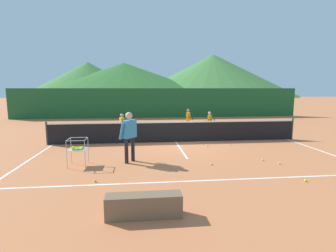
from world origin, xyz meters
TOP-DOWN VIEW (x-y plane):
  - ground_plane at (0.00, 0.00)m, footprint 120.00×120.00m
  - line_baseline_near at (0.00, -5.24)m, footprint 11.21×0.08m
  - line_baseline_far at (0.00, 5.70)m, footprint 11.21×0.08m
  - line_sideline_west at (-5.61, 0.00)m, footprint 0.08×10.94m
  - line_sideline_east at (5.61, 0.00)m, footprint 0.08×10.94m
  - line_service_center at (0.00, 0.00)m, footprint 0.08×6.04m
  - tennis_net at (0.00, 0.00)m, footprint 11.73×0.08m
  - instructor at (-2.05, -3.17)m, footprint 0.61×0.83m
  - student_0 at (-2.56, 1.28)m, footprint 0.56×0.51m
  - student_1 at (1.16, 2.96)m, footprint 0.42×0.71m
  - student_2 at (2.26, 2.27)m, footprint 0.41×0.68m
  - ball_cart at (-3.72, -3.42)m, footprint 0.58×0.58m
  - tennis_ball_0 at (2.58, -3.55)m, footprint 0.07×0.07m
  - tennis_ball_1 at (0.66, -3.82)m, footprint 0.07×0.07m
  - tennis_ball_2 at (2.94, -3.98)m, footprint 0.07×0.07m
  - tennis_ball_3 at (-2.92, -5.01)m, footprint 0.07×0.07m
  - tennis_ball_4 at (2.78, -5.62)m, footprint 0.07×0.07m
  - tennis_ball_5 at (2.32, -0.94)m, footprint 0.07×0.07m
  - tennis_ball_6 at (1.25, -1.06)m, footprint 0.07×0.07m
  - windscreen_fence at (0.00, 10.35)m, footprint 24.66×0.08m
  - courtside_bench at (-1.63, -7.08)m, footprint 1.50×0.36m
  - hill_0 at (-17.03, 70.10)m, footprint 38.39×38.39m
  - hill_1 at (-6.13, 69.42)m, footprint 58.72×58.72m
  - hill_2 at (22.09, 71.30)m, footprint 52.05×52.05m

SIDE VIEW (x-z plane):
  - ground_plane at x=0.00m, z-range 0.00..0.00m
  - line_baseline_near at x=0.00m, z-range 0.00..0.01m
  - line_baseline_far at x=0.00m, z-range 0.00..0.01m
  - line_sideline_west at x=-5.61m, z-range 0.00..0.01m
  - line_sideline_east at x=5.61m, z-range 0.00..0.01m
  - line_service_center at x=0.00m, z-range 0.00..0.01m
  - tennis_ball_0 at x=2.58m, z-range 0.00..0.07m
  - tennis_ball_1 at x=0.66m, z-range 0.00..0.07m
  - tennis_ball_2 at x=2.94m, z-range 0.00..0.07m
  - tennis_ball_3 at x=-2.92m, z-range 0.00..0.07m
  - tennis_ball_4 at x=2.78m, z-range 0.00..0.07m
  - tennis_ball_5 at x=2.32m, z-range 0.00..0.07m
  - tennis_ball_6 at x=1.25m, z-range 0.00..0.07m
  - courtside_bench at x=-1.63m, z-range 0.00..0.46m
  - tennis_net at x=0.00m, z-range -0.03..1.02m
  - ball_cart at x=-3.72m, z-range 0.13..1.03m
  - student_2 at x=2.26m, z-range 0.12..1.34m
  - student_0 at x=-2.56m, z-range 0.13..1.37m
  - student_1 at x=1.16m, z-range 0.13..1.46m
  - instructor at x=-2.05m, z-range 0.17..1.90m
  - windscreen_fence at x=0.00m, z-range 0.00..2.51m
  - hill_1 at x=-6.13m, z-range 0.00..10.12m
  - hill_0 at x=-17.03m, z-range 0.00..10.33m
  - hill_2 at x=22.09m, z-range 0.00..13.23m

